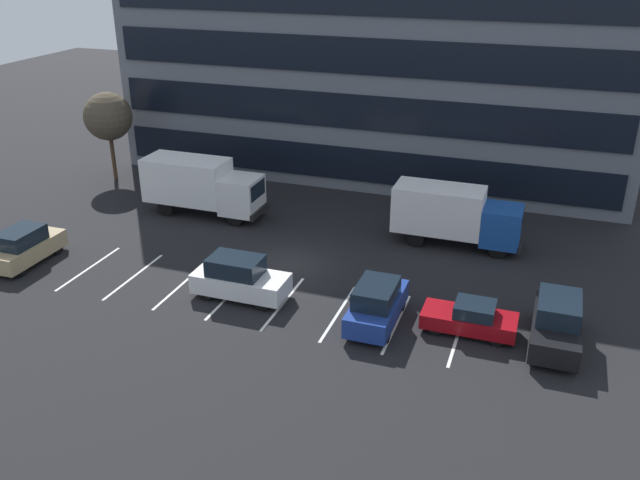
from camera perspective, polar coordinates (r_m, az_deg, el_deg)
ground_plane at (r=36.57m, az=-2.70°, el=-1.96°), size 120.00×120.00×0.00m
office_building at (r=50.36m, az=5.05°, el=16.07°), size 35.79×12.26×18.00m
lot_markings at (r=33.23m, az=-5.36°, el=-4.92°), size 19.74×5.40×0.01m
box_truck_blue at (r=38.74m, az=11.30°, el=2.20°), size 7.26×2.40×3.36m
box_truck_white at (r=42.95m, az=-10.02°, el=4.67°), size 7.64×2.53×3.54m
suv_white at (r=32.99m, az=-6.83°, el=-3.23°), size 4.64×1.97×2.10m
sedan_maroon at (r=30.83m, az=12.59°, el=-6.47°), size 4.16×1.74×1.49m
suv_tan at (r=39.50m, az=-23.70°, el=-0.50°), size 1.87×4.41×2.00m
suv_black at (r=30.83m, az=19.38°, el=-6.64°), size 2.01×4.73×2.14m
suv_navy at (r=30.73m, az=4.82°, el=-5.40°), size 1.93×4.55×2.06m
bare_tree at (r=50.23m, az=-17.49°, el=9.92°), size 3.37×3.37×6.32m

